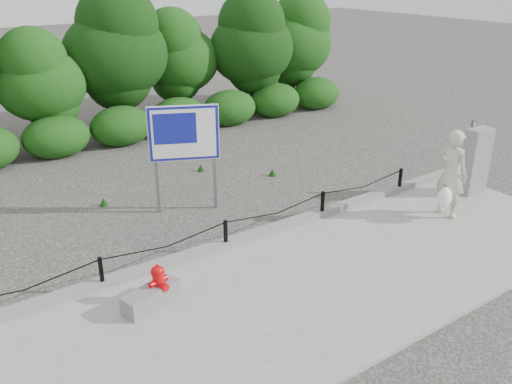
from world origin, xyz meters
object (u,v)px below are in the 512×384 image
Objects in this scene: pedestrian at (451,175)px; concrete_block at (151,297)px; fire_hydrant at (159,284)px; utility_cabinet at (476,161)px; advertising_sign at (184,138)px.

pedestrian reaches higher than concrete_block.
fire_hydrant is 0.24m from concrete_block.
utility_cabinet reaches higher than fire_hydrant.
advertising_sign is (-4.55, 3.63, 0.71)m from pedestrian.
fire_hydrant is 3.95m from advertising_sign.
fire_hydrant is 0.68× the size of concrete_block.
advertising_sign reaches higher than fire_hydrant.
pedestrian is 6.93m from concrete_block.
concrete_block is 0.56× the size of utility_cabinet.
fire_hydrant is at bearing -176.35° from utility_cabinet.
concrete_block is (-0.17, -0.04, -0.17)m from fire_hydrant.
concrete_block is at bearing 178.71° from fire_hydrant.
utility_cabinet is at bearing -74.21° from pedestrian.
concrete_block is 4.14m from advertising_sign.
fire_hydrant is at bearing -100.19° from advertising_sign.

